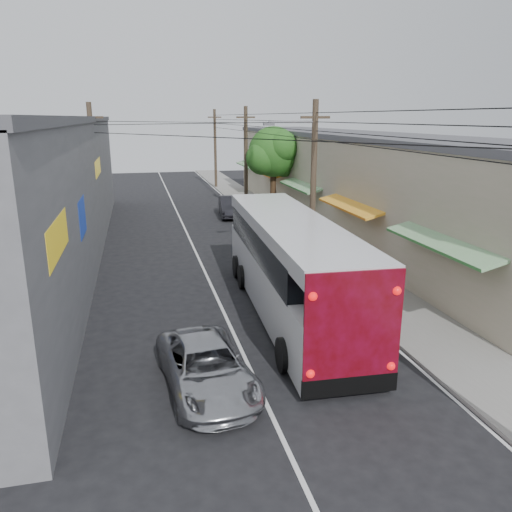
{
  "coord_description": "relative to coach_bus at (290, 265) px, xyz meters",
  "views": [
    {
      "loc": [
        -2.92,
        -9.38,
        7.21
      ],
      "look_at": [
        1.53,
        9.32,
        1.84
      ],
      "focal_mm": 35.0,
      "sensor_mm": 36.0,
      "label": 1
    }
  ],
  "objects": [
    {
      "name": "coach_bus",
      "position": [
        0.0,
        0.0,
        0.0
      ],
      "size": [
        3.38,
        12.77,
        3.65
      ],
      "rotation": [
        0.0,
        0.0,
        -0.05
      ],
      "color": "silver",
      "rests_on": "ground"
    },
    {
      "name": "parked_car_mid",
      "position": [
        2.16,
        13.87,
        -1.07
      ],
      "size": [
        2.13,
        4.9,
        1.65
      ],
      "primitive_type": "imported",
      "rotation": [
        0.0,
        0.0,
        -0.04
      ],
      "color": "#252529",
      "rests_on": "ground"
    },
    {
      "name": "street_tree",
      "position": [
        4.43,
        18.3,
        2.78
      ],
      "size": [
        4.4,
        4.0,
        6.6
      ],
      "color": "#3F2B19",
      "rests_on": "ground"
    },
    {
      "name": "sidewalk",
      "position": [
        4.06,
        12.29,
        -1.83
      ],
      "size": [
        3.0,
        80.0,
        0.12
      ],
      "primitive_type": "cube",
      "color": "slate",
      "rests_on": "ground"
    },
    {
      "name": "building_right",
      "position": [
        8.54,
        14.29,
        1.26
      ],
      "size": [
        7.09,
        40.0,
        6.25
      ],
      "color": "#B4A58F",
      "rests_on": "ground"
    },
    {
      "name": "utility_poles",
      "position": [
        0.68,
        12.61,
        2.24
      ],
      "size": [
        11.8,
        45.28,
        8.0
      ],
      "color": "#473828",
      "rests_on": "ground"
    },
    {
      "name": "jeepney",
      "position": [
        -3.84,
        -4.89,
        -1.23
      ],
      "size": [
        2.63,
        4.9,
        1.31
      ],
      "primitive_type": "imported",
      "rotation": [
        0.0,
        0.0,
        0.1
      ],
      "color": "#ADAEB4",
      "rests_on": "ground"
    },
    {
      "name": "parked_car_far",
      "position": [
        1.36,
        19.29,
        -1.13
      ],
      "size": [
        2.03,
        4.71,
        1.51
      ],
      "primitive_type": "imported",
      "rotation": [
        0.0,
        0.0,
        -0.1
      ],
      "color": "black",
      "rests_on": "ground"
    },
    {
      "name": "pedestrian_near",
      "position": [
        4.71,
        3.34,
        -1.03
      ],
      "size": [
        0.6,
        0.46,
        1.47
      ],
      "primitive_type": "imported",
      "rotation": [
        0.0,
        0.0,
        2.93
      ],
      "color": "pink",
      "rests_on": "sidewalk"
    },
    {
      "name": "building_left",
      "position": [
        -10.94,
        10.28,
        1.76
      ],
      "size": [
        7.2,
        36.0,
        7.25
      ],
      "color": "slate",
      "rests_on": "ground"
    },
    {
      "name": "parked_suv",
      "position": [
        1.36,
        5.29,
        -0.97
      ],
      "size": [
        3.16,
        6.53,
        1.83
      ],
      "primitive_type": "imported",
      "rotation": [
        0.0,
        0.0,
        -0.1
      ],
      "color": "#9E9DA5",
      "rests_on": "ground"
    },
    {
      "name": "pedestrian_far",
      "position": [
        4.25,
        3.13,
        -1.0
      ],
      "size": [
        0.91,
        0.81,
        1.54
      ],
      "primitive_type": "imported",
      "rotation": [
        0.0,
        0.0,
        2.77
      ],
      "color": "#96B4DA",
      "rests_on": "sidewalk"
    },
    {
      "name": "ground",
      "position": [
        -2.44,
        -7.71,
        -1.89
      ],
      "size": [
        120.0,
        120.0,
        0.0
      ],
      "primitive_type": "plane",
      "color": "black",
      "rests_on": "ground"
    }
  ]
}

